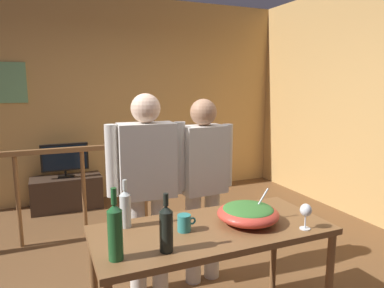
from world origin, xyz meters
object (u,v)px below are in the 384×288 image
Objects in this scene: serving_table at (212,239)px; salad_bowl at (248,213)px; wine_bottle_clear at (125,208)px; wine_bottle_green at (115,231)px; framed_picture at (0,83)px; mug_teal at (184,223)px; person_standing_right at (203,178)px; wine_glass at (306,211)px; person_standing_left at (147,178)px; flat_screen_tv at (65,158)px; stair_railing at (66,180)px; tv_console at (67,193)px; wine_bottle_dark at (166,228)px.

salad_bowl is at bearing -5.64° from serving_table.
salad_bowl is 1.31× the size of wine_bottle_clear.
salad_bowl is 0.90m from wine_bottle_green.
framed_picture is 3.24m from wine_bottle_clear.
wine_bottle_clear is (-0.75, 0.24, 0.06)m from salad_bowl.
person_standing_right is (0.42, 0.64, 0.08)m from mug_teal.
serving_table is 4.85× the size of wine_bottle_clear.
wine_glass is 1.36× the size of mug_teal.
person_standing_left reaches higher than wine_bottle_green.
flat_screen_tv is 2.32m from person_standing_left.
framed_picture is 1.77m from stair_railing.
stair_railing is 2.13m from wine_bottle_green.
wine_bottle_clear is (0.93, -3.01, -0.78)m from framed_picture.
wine_bottle_clear reaches higher than salad_bowl.
mug_teal is (0.54, -2.92, 0.60)m from tv_console.
salad_bowl reaches higher than tv_console.
framed_picture is 3.55m from mug_teal.
serving_table is 9.10× the size of wine_glass.
wine_bottle_clear reaches higher than tv_console.
flat_screen_tv reaches higher than serving_table.
tv_console is 2.93× the size of wine_bottle_clear.
person_standing_left is at bearing -77.75° from flat_screen_tv.
wine_bottle_dark is 1.06× the size of wine_bottle_clear.
serving_table is 0.61m from wine_glass.
salad_bowl is 0.26× the size of person_standing_right.
salad_bowl is 1.05× the size of wine_bottle_green.
flat_screen_tv is at bearing 91.64° from wine_bottle_green.
person_standing_left is (1.19, -2.57, -0.73)m from framed_picture.
framed_picture reaches higher than mug_teal.
flat_screen_tv is 0.40× the size of serving_table.
wine_glass is at bearing -24.52° from wine_bottle_clear.
person_standing_left is at bearing -67.32° from stair_railing.
wine_bottle_dark is (0.36, -3.10, 0.20)m from flat_screen_tv.
person_standing_left is at bearing -4.08° from person_standing_right.
person_standing_left reaches higher than person_standing_right.
wine_bottle_green is at bearing 176.36° from wine_glass.
wine_bottle_clear is at bearing 155.48° from wine_glass.
wine_glass is 1.18m from person_standing_left.
wine_bottle_clear is (0.14, 0.39, -0.03)m from wine_bottle_green.
stair_railing is 22.11× the size of mug_teal.
salad_bowl is 0.84m from person_standing_left.
person_standing_left reaches higher than wine_bottle_dark.
stair_railing is at bearing 111.75° from serving_table.
wine_bottle_clear reaches higher than stair_railing.
stair_railing is 1.67× the size of person_standing_left.
flat_screen_tv is 1.93× the size of wine_bottle_clear.
wine_bottle_green is (0.09, -3.08, 0.22)m from flat_screen_tv.
person_standing_left is (0.40, 0.83, 0.02)m from wine_bottle_green.
wine_glass is at bearing 134.11° from person_standing_left.
salad_bowl is at bearing -5.08° from mug_teal.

